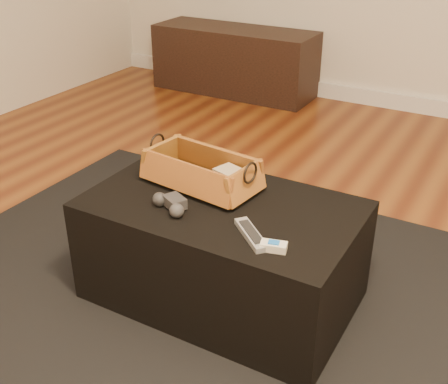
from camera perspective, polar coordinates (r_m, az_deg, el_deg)
The scene contains 11 objects.
floor at distance 2.22m, azimuth -1.44°, elevation -12.38°, with size 5.00×5.50×0.01m, color brown.
baseboard at distance 4.49m, azimuth 17.03°, elevation 8.80°, with size 5.00×0.04×0.12m, color white.
media_cabinet at distance 4.66m, azimuth 1.08°, elevation 13.20°, with size 1.31×0.45×0.51m, color black.
area_rug at distance 2.26m, azimuth -0.83°, elevation -11.16°, with size 2.60×2.00×0.01m, color black.
ottoman at distance 2.17m, azimuth -0.20°, elevation -5.99°, with size 1.00×0.60×0.42m, color black.
tv_remote at distance 2.18m, azimuth -3.05°, elevation 1.37°, with size 0.24×0.05×0.03m, color black.
cloth_bundle at distance 2.12m, azimuth 0.81°, elevation 1.36°, with size 0.13×0.09×0.07m, color tan.
wicker_basket at distance 2.16m, azimuth -2.30°, elevation 1.97°, with size 0.48×0.30×0.16m.
game_controller at distance 2.01m, azimuth -5.44°, elevation -1.20°, with size 0.17×0.13×0.05m.
silver_remote at distance 1.86m, azimuth 2.78°, elevation -4.31°, with size 0.18×0.17×0.02m.
cream_gadget at distance 1.79m, azimuth 5.06°, elevation -5.51°, with size 0.09×0.06×0.03m.
Camera 1 is at (0.89, -1.45, 1.43)m, focal length 45.00 mm.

